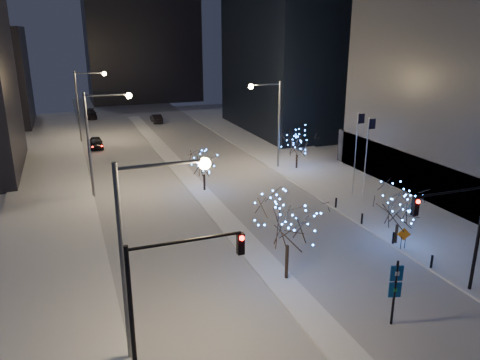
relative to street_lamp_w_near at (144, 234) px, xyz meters
name	(u,v)px	position (x,y,z in m)	size (l,w,h in m)	color
ground	(330,338)	(8.94, -2.00, -6.50)	(160.00, 160.00, 0.00)	silver
road	(176,166)	(8.94, 33.00, -6.49)	(20.00, 130.00, 0.02)	#9DA1AB
median	(187,177)	(8.94, 28.00, -6.42)	(2.00, 80.00, 0.15)	silver
east_sidewalk	(356,189)	(23.94, 18.00, -6.42)	(10.00, 90.00, 0.15)	silver
west_sidewalk	(49,230)	(-5.06, 18.00, -6.42)	(8.00, 90.00, 0.15)	silver
horizon_block	(140,3)	(14.94, 90.00, 14.50)	(24.00, 14.00, 42.00)	black
street_lamp_w_near	(144,234)	(0.00, 0.00, 0.00)	(4.40, 0.56, 10.00)	#595E66
street_lamp_w_mid	(99,130)	(0.00, 25.00, 0.00)	(4.40, 0.56, 10.00)	#595E66
street_lamp_w_far	(85,96)	(0.00, 50.00, 0.00)	(4.40, 0.56, 10.00)	#595E66
street_lamp_east	(272,113)	(19.02, 28.00, -0.05)	(3.90, 0.56, 10.00)	#595E66
traffic_signal_west	(166,287)	(0.50, -2.00, -1.74)	(5.26, 0.43, 7.00)	black
traffic_signal_east	(461,223)	(17.88, -1.00, -1.74)	(5.26, 0.43, 7.00)	black
flagpoles	(361,151)	(22.30, 15.25, -1.70)	(1.35, 2.60, 8.00)	silver
bollards	(377,228)	(19.14, 8.00, -5.90)	(0.16, 12.16, 0.90)	black
car_near	(96,143)	(0.68, 45.37, -5.75)	(1.77, 4.41, 1.50)	black
car_mid	(156,118)	(11.98, 61.17, -5.78)	(1.52, 4.37, 1.44)	black
car_far	(90,114)	(1.47, 69.47, -5.73)	(2.15, 5.29, 1.53)	black
holiday_tree_median_near	(288,221)	(9.44, 4.22, -2.44)	(5.65, 5.65, 5.89)	black
holiday_tree_median_far	(204,163)	(9.44, 22.85, -3.60)	(3.31, 3.31, 4.15)	black
holiday_tree_plaza_near	(399,208)	(19.44, 6.08, -3.54)	(3.86, 3.86, 4.48)	black
holiday_tree_plaza_far	(297,143)	(21.67, 26.66, -3.37)	(4.55, 4.55, 4.68)	black
wayfinding_sign	(395,286)	(12.70, -2.15, -4.14)	(0.68, 0.27, 3.85)	black
construction_sign	(404,236)	(19.24, 5.03, -5.36)	(0.92, 0.44, 1.64)	black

